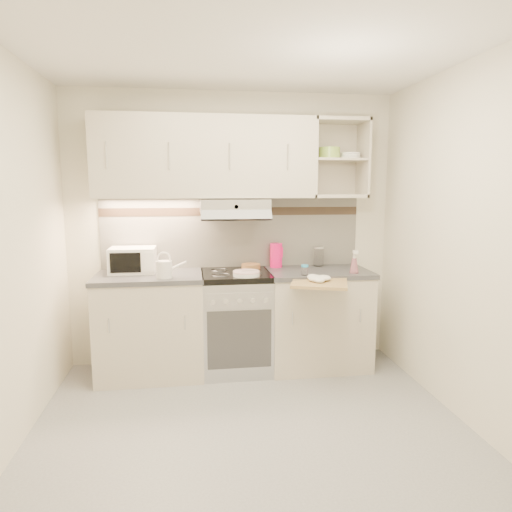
{
  "coord_description": "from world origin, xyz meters",
  "views": [
    {
      "loc": [
        -0.38,
        -2.85,
        1.65
      ],
      "look_at": [
        0.16,
        0.95,
        1.06
      ],
      "focal_mm": 32.0,
      "sensor_mm": 36.0,
      "label": 1
    }
  ],
  "objects_px": {
    "microwave": "(133,260)",
    "plate_stack": "(246,273)",
    "cutting_board": "(319,283)",
    "spray_bottle": "(354,264)",
    "watering_can": "(165,269)",
    "pink_pitcher": "(276,255)",
    "electric_range": "(236,321)",
    "glass_jar": "(319,256)"
  },
  "relations": [
    {
      "from": "microwave",
      "to": "plate_stack",
      "type": "distance_m",
      "value": 1.02
    },
    {
      "from": "cutting_board",
      "to": "spray_bottle",
      "type": "bearing_deg",
      "value": 50.71
    },
    {
      "from": "microwave",
      "to": "plate_stack",
      "type": "relative_size",
      "value": 1.74
    },
    {
      "from": "spray_bottle",
      "to": "cutting_board",
      "type": "relative_size",
      "value": 0.48
    },
    {
      "from": "watering_can",
      "to": "plate_stack",
      "type": "height_order",
      "value": "watering_can"
    },
    {
      "from": "watering_can",
      "to": "pink_pitcher",
      "type": "relative_size",
      "value": 1.14
    },
    {
      "from": "electric_range",
      "to": "watering_can",
      "type": "height_order",
      "value": "watering_can"
    },
    {
      "from": "microwave",
      "to": "glass_jar",
      "type": "bearing_deg",
      "value": 3.34
    },
    {
      "from": "watering_can",
      "to": "spray_bottle",
      "type": "height_order",
      "value": "watering_can"
    },
    {
      "from": "glass_jar",
      "to": "watering_can",
      "type": "bearing_deg",
      "value": -165.26
    },
    {
      "from": "electric_range",
      "to": "cutting_board",
      "type": "relative_size",
      "value": 2.03
    },
    {
      "from": "watering_can",
      "to": "glass_jar",
      "type": "relative_size",
      "value": 1.37
    },
    {
      "from": "spray_bottle",
      "to": "glass_jar",
      "type": "bearing_deg",
      "value": 130.34
    },
    {
      "from": "plate_stack",
      "to": "spray_bottle",
      "type": "bearing_deg",
      "value": -0.26
    },
    {
      "from": "spray_bottle",
      "to": "plate_stack",
      "type": "bearing_deg",
      "value": -168.78
    },
    {
      "from": "pink_pitcher",
      "to": "spray_bottle",
      "type": "relative_size",
      "value": 1.06
    },
    {
      "from": "plate_stack",
      "to": "glass_jar",
      "type": "height_order",
      "value": "glass_jar"
    },
    {
      "from": "watering_can",
      "to": "plate_stack",
      "type": "xyz_separation_m",
      "value": [
        0.67,
        -0.01,
        -0.06
      ]
    },
    {
      "from": "plate_stack",
      "to": "pink_pitcher",
      "type": "distance_m",
      "value": 0.51
    },
    {
      "from": "watering_can",
      "to": "spray_bottle",
      "type": "relative_size",
      "value": 1.21
    },
    {
      "from": "electric_range",
      "to": "plate_stack",
      "type": "xyz_separation_m",
      "value": [
        0.07,
        -0.18,
        0.47
      ]
    },
    {
      "from": "plate_stack",
      "to": "glass_jar",
      "type": "bearing_deg",
      "value": 27.24
    },
    {
      "from": "glass_jar",
      "to": "spray_bottle",
      "type": "xyz_separation_m",
      "value": [
        0.21,
        -0.38,
        -0.01
      ]
    },
    {
      "from": "pink_pitcher",
      "to": "cutting_board",
      "type": "distance_m",
      "value": 0.69
    },
    {
      "from": "cutting_board",
      "to": "glass_jar",
      "type": "bearing_deg",
      "value": 93.11
    },
    {
      "from": "watering_can",
      "to": "glass_jar",
      "type": "height_order",
      "value": "watering_can"
    },
    {
      "from": "watering_can",
      "to": "glass_jar",
      "type": "bearing_deg",
      "value": 10.75
    },
    {
      "from": "plate_stack",
      "to": "cutting_board",
      "type": "bearing_deg",
      "value": -23.46
    },
    {
      "from": "spray_bottle",
      "to": "pink_pitcher",
      "type": "bearing_deg",
      "value": 159.78
    },
    {
      "from": "watering_can",
      "to": "pink_pitcher",
      "type": "distance_m",
      "value": 1.07
    },
    {
      "from": "electric_range",
      "to": "spray_bottle",
      "type": "distance_m",
      "value": 1.17
    },
    {
      "from": "microwave",
      "to": "cutting_board",
      "type": "bearing_deg",
      "value": -18.93
    },
    {
      "from": "watering_can",
      "to": "plate_stack",
      "type": "bearing_deg",
      "value": -4.69
    },
    {
      "from": "microwave",
      "to": "spray_bottle",
      "type": "xyz_separation_m",
      "value": [
        1.92,
        -0.3,
        -0.03
      ]
    },
    {
      "from": "electric_range",
      "to": "spray_bottle",
      "type": "xyz_separation_m",
      "value": [
        1.02,
        -0.18,
        0.53
      ]
    },
    {
      "from": "spray_bottle",
      "to": "watering_can",
      "type": "bearing_deg",
      "value": -168.96
    },
    {
      "from": "plate_stack",
      "to": "pink_pitcher",
      "type": "relative_size",
      "value": 1.0
    },
    {
      "from": "glass_jar",
      "to": "spray_bottle",
      "type": "relative_size",
      "value": 0.88
    },
    {
      "from": "plate_stack",
      "to": "glass_jar",
      "type": "distance_m",
      "value": 0.83
    },
    {
      "from": "pink_pitcher",
      "to": "cutting_board",
      "type": "relative_size",
      "value": 0.51
    },
    {
      "from": "electric_range",
      "to": "glass_jar",
      "type": "bearing_deg",
      "value": 13.86
    },
    {
      "from": "microwave",
      "to": "plate_stack",
      "type": "height_order",
      "value": "microwave"
    }
  ]
}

